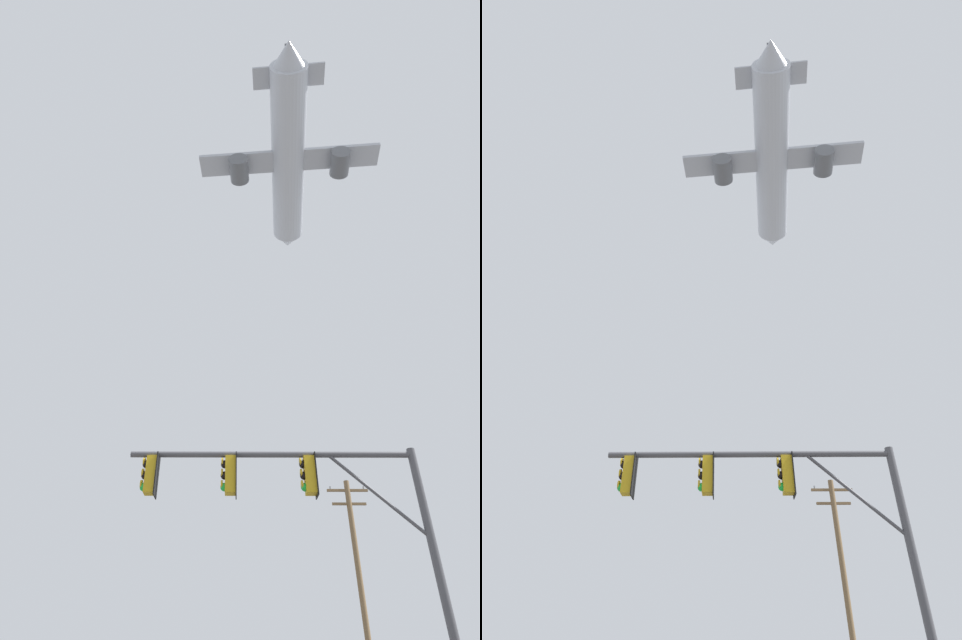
# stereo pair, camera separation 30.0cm
# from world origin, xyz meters

# --- Properties ---
(signal_pole_near) EXTENTS (7.22, 0.47, 5.98)m
(signal_pole_near) POSITION_xyz_m (1.90, 8.25, 4.68)
(signal_pole_near) COLOR #4C4C51
(signal_pole_near) RESTS_ON ground
(utility_pole) EXTENTS (2.20, 0.28, 9.63)m
(utility_pole) POSITION_xyz_m (6.27, 22.06, 5.12)
(utility_pole) COLOR brown
(utility_pole) RESTS_ON ground
(airplane) EXTENTS (19.29, 24.97, 6.80)m
(airplane) POSITION_xyz_m (5.80, 26.26, 45.61)
(airplane) COLOR #B7BCC6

